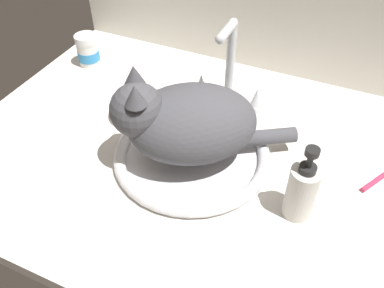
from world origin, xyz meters
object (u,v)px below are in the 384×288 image
object	(u,v)px
pill_bottle	(88,51)
cat	(182,122)
sink_basin	(192,154)
faucet	(228,75)
soap_pump_bottle	(302,191)

from	to	relation	value
pill_bottle	cat	bearing A→B (deg)	-30.56
sink_basin	pill_bottle	xyz separation A→B (cm)	(-40.60, 22.03, 2.89)
cat	faucet	bearing A→B (deg)	85.67
pill_bottle	sink_basin	bearing A→B (deg)	-28.48
cat	soap_pump_bottle	size ratio (longest dim) A/B	2.19
sink_basin	cat	bearing A→B (deg)	-148.19
sink_basin	cat	size ratio (longest dim) A/B	0.93
sink_basin	pill_bottle	bearing A→B (deg)	151.52
soap_pump_bottle	faucet	bearing A→B (deg)	132.58
faucet	cat	distance (cm)	21.36
faucet	pill_bottle	size ratio (longest dim) A/B	2.55
faucet	sink_basin	bearing A→B (deg)	-90.00
faucet	pill_bottle	bearing A→B (deg)	177.47
faucet	soap_pump_bottle	distance (cm)	34.30
sink_basin	soap_pump_bottle	xyz separation A→B (cm)	(23.15, -4.96, 4.80)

